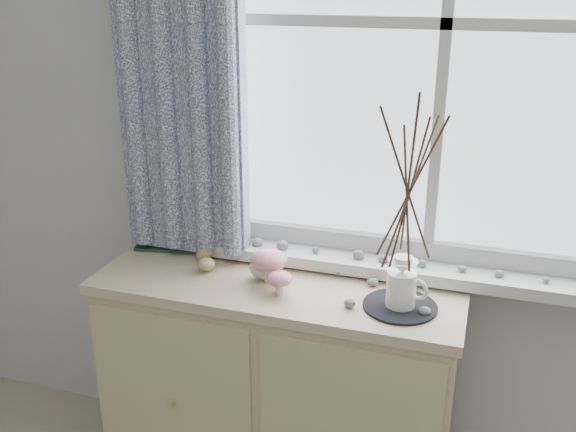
% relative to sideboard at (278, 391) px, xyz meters
% --- Properties ---
extents(sideboard, '(1.20, 0.45, 0.85)m').
position_rel_sideboard_xyz_m(sideboard, '(0.00, 0.00, 0.00)').
color(sideboard, beige).
rests_on(sideboard, ground).
extents(botanical_book, '(0.40, 0.20, 0.26)m').
position_rel_sideboard_xyz_m(botanical_book, '(-0.42, 0.12, 0.56)').
color(botanical_book, '#1D3D29').
rests_on(botanical_book, sideboard).
extents(toadstool_cluster, '(0.16, 0.17, 0.11)m').
position_rel_sideboard_xyz_m(toadstool_cluster, '(-0.01, -0.03, 0.49)').
color(toadstool_cluster, white).
rests_on(toadstool_cluster, sideboard).
extents(wooden_eggs, '(0.10, 0.11, 0.07)m').
position_rel_sideboard_xyz_m(wooden_eggs, '(-0.27, 0.03, 0.45)').
color(wooden_eggs, tan).
rests_on(wooden_eggs, sideboard).
extents(songbird_figurine, '(0.15, 0.07, 0.08)m').
position_rel_sideboard_xyz_m(songbird_figurine, '(-0.04, 0.00, 0.46)').
color(songbird_figurine, silver).
rests_on(songbird_figurine, sideboard).
extents(crocheted_doily, '(0.22, 0.22, 0.01)m').
position_rel_sideboard_xyz_m(crocheted_doily, '(0.40, -0.05, 0.43)').
color(crocheted_doily, black).
rests_on(crocheted_doily, sideboard).
extents(twig_pitcher, '(0.31, 0.31, 0.67)m').
position_rel_sideboard_xyz_m(twig_pitcher, '(0.40, -0.05, 0.81)').
color(twig_pitcher, white).
rests_on(twig_pitcher, crocheted_doily).
extents(sideboard_pebbles, '(0.34, 0.23, 0.03)m').
position_rel_sideboard_xyz_m(sideboard_pebbles, '(0.33, 0.01, 0.44)').
color(sideboard_pebbles, gray).
rests_on(sideboard_pebbles, sideboard).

